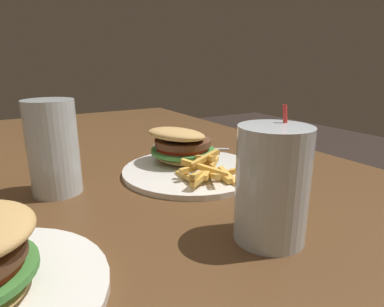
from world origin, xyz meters
name	(u,v)px	position (x,y,z in m)	size (l,w,h in m)	color
dining_table	(87,232)	(0.00, 0.00, 0.62)	(1.63, 1.08, 0.72)	brown
meal_plate_near	(186,156)	(-0.02, -0.20, 0.74)	(0.28, 0.27, 0.09)	white
beer_glass	(53,150)	(-0.02, 0.04, 0.79)	(0.08, 0.08, 0.15)	silver
juice_glass	(272,187)	(-0.30, -0.16, 0.78)	(0.09, 0.09, 0.16)	silver
spoon	(168,146)	(0.14, -0.24, 0.72)	(0.13, 0.17, 0.02)	silver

